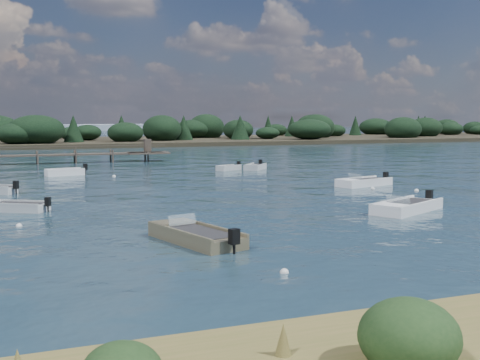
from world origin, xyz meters
name	(u,v)px	position (x,y,z in m)	size (l,w,h in m)	color
ground	(101,156)	(0.00, 60.00, 0.00)	(400.00, 400.00, 0.00)	#162833
shore_lip	(478,310)	(0.00, -12.20, 0.00)	(160.00, 0.60, 0.30)	black
dinghy_mid_grey	(13,208)	(-11.96, 11.70, 0.15)	(4.14, 3.35, 1.08)	#ACB2B3
dinghy_mid_white_a	(407,209)	(9.08, 3.20, 0.17)	(5.55, 4.10, 1.32)	white
tender_far_grey_b	(229,169)	(8.85, 32.22, 0.15)	(3.06, 2.31, 1.07)	#ACB2B3
dinghy_near_olive	(196,238)	(-4.69, -0.50, 0.18)	(3.20, 5.65, 1.35)	#696146
tender_far_white	(65,174)	(-7.24, 32.53, 0.19)	(3.91, 1.98, 1.31)	white
dinghy_extra_a	(255,168)	(11.70, 32.01, 0.16)	(3.19, 3.37, 1.17)	#ACB2B3
dinghy_mid_white_b	(364,184)	(13.99, 15.28, 0.17)	(5.24, 3.02, 1.28)	white
buoy_a	(284,273)	(-3.34, -6.58, 0.00)	(0.32, 0.32, 0.32)	silver
buoy_b	(397,212)	(8.47, 3.27, 0.00)	(0.32, 0.32, 0.32)	silver
buoy_c	(19,227)	(-11.76, 6.25, 0.00)	(0.32, 0.32, 0.32)	silver
buoy_d	(416,191)	(15.78, 11.05, 0.00)	(0.32, 0.32, 0.32)	silver
buoy_e	(114,177)	(-3.16, 29.88, 0.00)	(0.32, 0.32, 0.32)	silver
buoy_extra_a	(376,205)	(8.83, 5.95, 0.00)	(0.32, 0.32, 0.32)	silver
buoy_extra_b	(373,189)	(13.44, 13.23, 0.00)	(0.32, 0.32, 0.32)	silver
far_headland	(191,133)	(25.00, 100.00, 1.96)	(190.00, 40.00, 5.80)	black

